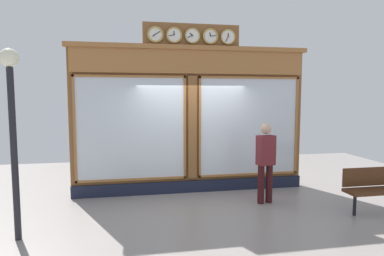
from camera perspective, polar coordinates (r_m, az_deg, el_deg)
The scene contains 5 objects.
ground_plane at distance 5.31m, azimuth 5.87°, elevation -19.54°, with size 14.00×14.00×0.00m, color gray.
shop_facade at distance 7.68m, azimuth -0.17°, elevation 1.63°, with size 5.55×0.42×3.89m.
pedestrian at distance 7.04m, azimuth 12.72°, elevation -5.40°, with size 0.39×0.28×1.69m.
street_lamp at distance 5.67m, azimuth -28.92°, elevation 2.44°, with size 0.28×0.28×2.96m.
street_bench at distance 7.35m, azimuth 29.80°, elevation -8.79°, with size 1.40×0.40×0.87m.
Camera 1 is at (1.38, 7.41, 2.24)m, focal length 30.56 mm.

